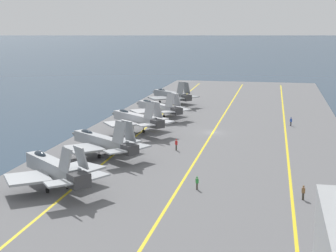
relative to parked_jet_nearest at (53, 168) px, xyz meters
name	(u,v)px	position (x,y,z in m)	size (l,w,h in m)	color
ground_plane	(213,135)	(37.45, -14.81, -3.04)	(2000.00, 2000.00, 0.00)	#23384C
carrier_deck	(213,134)	(37.45, -14.81, -2.84)	(178.61, 48.32, 0.40)	slate
deck_stripe_foul_line	(286,136)	(37.45, -28.10, -2.64)	(160.75, 0.36, 0.01)	yellow
deck_stripe_centerline	(213,133)	(37.45, -14.81, -2.64)	(160.75, 0.36, 0.01)	yellow
deck_stripe_edge_line	(144,130)	(37.45, -1.53, -2.64)	(160.75, 0.36, 0.01)	yellow
parked_jet_nearest	(53,168)	(0.00, 0.00, 0.00)	(13.08, 14.31, 6.23)	#93999E
parked_jet_second	(102,142)	(16.58, -0.44, -0.37)	(13.17, 15.61, 6.22)	#93999E
parked_jet_third	(136,119)	(34.10, -0.92, 0.06)	(13.20, 14.56, 6.45)	#A8AAAF
parked_jet_fourth	(158,107)	(50.24, -1.30, -0.31)	(13.18, 14.36, 5.87)	#A8AAAF
parked_jet_fifth	(171,95)	(68.59, -0.31, -0.08)	(13.40, 14.17, 6.27)	gray
crew_brown_vest	(303,192)	(2.22, -29.61, -1.69)	(0.27, 0.39, 1.73)	#383328
crew_green_vest	(197,182)	(3.43, -17.13, -1.73)	(0.46, 0.42, 1.66)	#4C473D
crew_red_vest	(176,144)	(22.47, -10.81, -1.63)	(0.46, 0.44, 1.83)	#383328
crew_blue_vest	(291,121)	(47.07, -29.18, -1.67)	(0.45, 0.46, 1.76)	#232328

